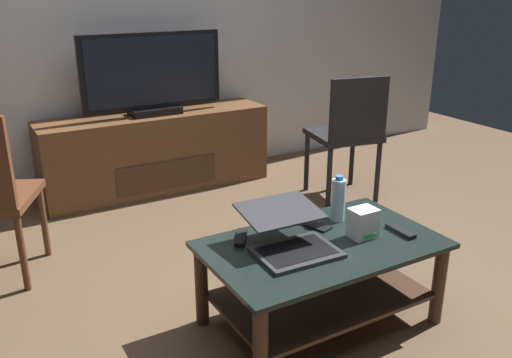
{
  "coord_description": "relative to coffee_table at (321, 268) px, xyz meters",
  "views": [
    {
      "loc": [
        -1.24,
        -1.95,
        1.49
      ],
      "look_at": [
        0.03,
        0.27,
        0.56
      ],
      "focal_mm": 37.99,
      "sensor_mm": 36.0,
      "label": 1
    }
  ],
  "objects": [
    {
      "name": "dining_chair",
      "position": [
        1.06,
        1.13,
        0.24
      ],
      "size": [
        0.52,
        0.52,
        0.91
      ],
      "color": "black",
      "rests_on": "ground"
    },
    {
      "name": "tv_remote",
      "position": [
        0.37,
        -0.1,
        0.14
      ],
      "size": [
        0.05,
        0.16,
        0.02
      ],
      "primitive_type": "cube",
      "rotation": [
        0.0,
        0.0,
        -0.02
      ],
      "color": "black",
      "rests_on": "coffee_table"
    },
    {
      "name": "ground_plane",
      "position": [
        -0.08,
        0.23,
        -0.28
      ],
      "size": [
        7.68,
        7.68,
        0.0
      ],
      "primitive_type": "plane",
      "color": "brown"
    },
    {
      "name": "laptop",
      "position": [
        -0.16,
        0.02,
        0.19
      ],
      "size": [
        0.36,
        0.41,
        0.17
      ],
      "color": "#333338",
      "rests_on": "coffee_table"
    },
    {
      "name": "soundbar_remote",
      "position": [
        -0.3,
        0.21,
        0.14
      ],
      "size": [
        0.13,
        0.16,
        0.02
      ],
      "primitive_type": "cube",
      "rotation": [
        0.0,
        0.0,
        -0.61
      ],
      "color": "black",
      "rests_on": "coffee_table"
    },
    {
      "name": "coffee_table",
      "position": [
        0.0,
        0.0,
        0.0
      ],
      "size": [
        1.04,
        0.63,
        0.41
      ],
      "color": "black",
      "rests_on": "ground"
    },
    {
      "name": "media_cabinet",
      "position": [
        -0.03,
        2.03,
        0.01
      ],
      "size": [
        1.69,
        0.42,
        0.59
      ],
      "color": "brown",
      "rests_on": "ground"
    },
    {
      "name": "water_bottle_near",
      "position": [
        0.21,
        0.16,
        0.24
      ],
      "size": [
        0.07,
        0.07,
        0.23
      ],
      "color": "silver",
      "rests_on": "coffee_table"
    },
    {
      "name": "television",
      "position": [
        -0.03,
        2.0,
        0.58
      ],
      "size": [
        1.03,
        0.2,
        0.58
      ],
      "color": "black",
      "rests_on": "media_cabinet"
    },
    {
      "name": "router_box",
      "position": [
        0.19,
        -0.04,
        0.2
      ],
      "size": [
        0.12,
        0.1,
        0.14
      ],
      "color": "white",
      "rests_on": "coffee_table"
    },
    {
      "name": "cell_phone",
      "position": [
        0.07,
        0.15,
        0.13
      ],
      "size": [
        0.11,
        0.15,
        0.01
      ],
      "primitive_type": "cube",
      "rotation": [
        0.0,
        0.0,
        0.31
      ],
      "color": "black",
      "rests_on": "coffee_table"
    }
  ]
}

